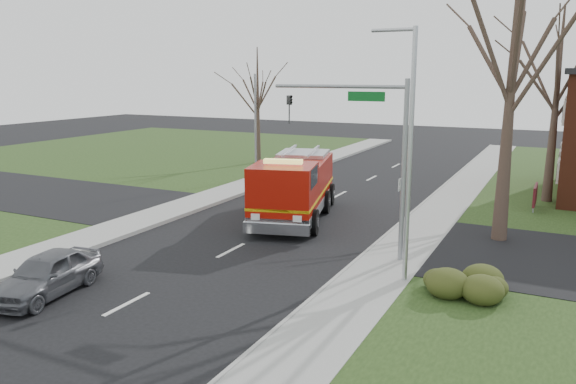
% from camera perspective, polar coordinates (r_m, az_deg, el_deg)
% --- Properties ---
extents(ground, '(120.00, 120.00, 0.00)m').
position_cam_1_polar(ground, '(22.76, -5.82, -5.95)').
color(ground, black).
rests_on(ground, ground).
extents(sidewalk_right, '(2.40, 80.00, 0.15)m').
position_cam_1_polar(sidewalk_right, '(20.27, 9.34, -8.08)').
color(sidewalk_right, gray).
rests_on(sidewalk_right, ground).
extents(sidewalk_left, '(2.40, 80.00, 0.15)m').
position_cam_1_polar(sidewalk_left, '(26.46, -17.29, -3.73)').
color(sidewalk_left, gray).
rests_on(sidewalk_left, ground).
extents(health_center_sign, '(0.12, 2.00, 1.40)m').
position_cam_1_polar(health_center_sign, '(31.40, 23.80, -0.30)').
color(health_center_sign, '#4F121A').
rests_on(health_center_sign, ground).
extents(hedge_corner, '(2.80, 2.00, 0.90)m').
position_cam_1_polar(hedge_corner, '(18.60, 16.81, -8.64)').
color(hedge_corner, '#344017').
rests_on(hedge_corner, lawn_right).
extents(bare_tree_near, '(6.00, 6.00, 12.00)m').
position_cam_1_polar(bare_tree_near, '(24.39, 21.87, 12.15)').
color(bare_tree_near, '#33251E').
rests_on(bare_tree_near, ground).
extents(bare_tree_far, '(5.25, 5.25, 10.50)m').
position_cam_1_polar(bare_tree_far, '(33.30, 25.72, 9.92)').
color(bare_tree_far, '#33251E').
rests_on(bare_tree_far, ground).
extents(bare_tree_left, '(4.50, 4.50, 9.00)m').
position_cam_1_polar(bare_tree_left, '(44.01, -3.10, 10.03)').
color(bare_tree_left, '#33251E').
rests_on(bare_tree_left, ground).
extents(traffic_signal_mast, '(5.29, 0.18, 6.80)m').
position_cam_1_polar(traffic_signal_mast, '(20.93, 8.39, 5.62)').
color(traffic_signal_mast, gray).
rests_on(traffic_signal_mast, ground).
extents(streetlight_pole, '(1.48, 0.16, 8.40)m').
position_cam_1_polar(streetlight_pole, '(18.50, 12.12, 4.20)').
color(streetlight_pole, '#B7BABF').
rests_on(streetlight_pole, ground).
extents(utility_pole_far, '(0.14, 0.14, 7.00)m').
position_cam_1_polar(utility_pole_far, '(37.35, -3.33, 6.54)').
color(utility_pole_far, gray).
rests_on(utility_pole_far, ground).
extents(fire_engine, '(4.91, 8.69, 3.32)m').
position_cam_1_polar(fire_engine, '(27.25, 0.62, 0.35)').
color(fire_engine, '#9C1107').
rests_on(fire_engine, ground).
extents(parked_car_maroon, '(2.20, 4.28, 1.39)m').
position_cam_1_polar(parked_car_maroon, '(19.65, -23.32, -7.65)').
color(parked_car_maroon, '#55565C').
rests_on(parked_car_maroon, ground).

